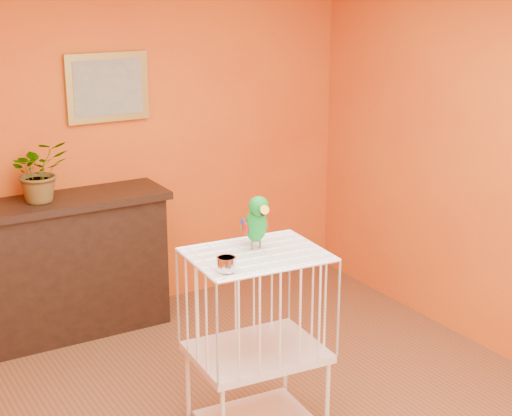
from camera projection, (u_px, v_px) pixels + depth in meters
room_shell at (267, 174)px, 3.90m from camera, size 4.50×4.50×4.50m
console_cabinet at (73, 266)px, 5.66m from camera, size 1.39×0.50×1.03m
potted_plant at (38, 176)px, 5.41m from camera, size 0.41×0.45×0.34m
framed_picture at (108, 87)px, 5.68m from camera, size 0.62×0.04×0.50m
birdcage at (257, 343)px, 4.36m from camera, size 0.75×0.60×1.10m
feed_cup at (226, 264)px, 3.95m from camera, size 0.10×0.10×0.07m
parrot at (256, 221)px, 4.24m from camera, size 0.15×0.28×0.31m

